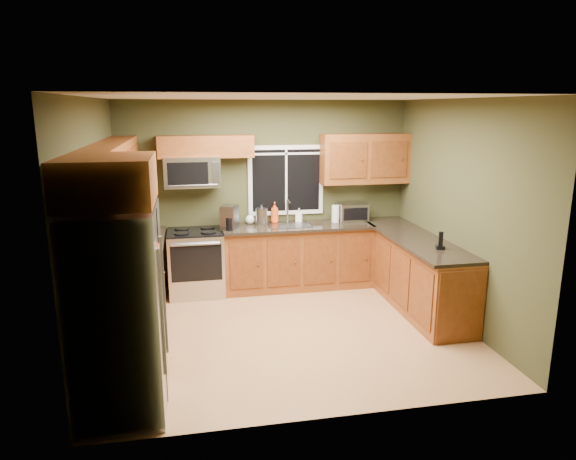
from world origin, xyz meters
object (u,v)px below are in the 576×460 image
object	(u,v)px
toaster_oven	(352,212)
coffee_maker	(229,218)
refrigerator	(118,313)
cordless_phone	(440,244)
range	(196,262)
microwave	(192,172)
kettle	(262,216)
soap_bottle_a	(275,212)
soap_bottle_c	(250,218)
paper_towel_roll	(335,214)
soap_bottle_b	(299,215)

from	to	relation	value
toaster_oven	coffee_maker	distance (m)	1.86
refrigerator	cordless_phone	bearing A→B (deg)	18.64
range	cordless_phone	distance (m)	3.32
range	coffee_maker	size ratio (longest dim) A/B	2.81
microwave	kettle	size ratio (longest dim) A/B	2.53
coffee_maker	soap_bottle_a	bearing A→B (deg)	21.92
refrigerator	soap_bottle_c	world-z (taller)	refrigerator
coffee_maker	cordless_phone	size ratio (longest dim) A/B	1.57
microwave	cordless_phone	world-z (taller)	microwave
paper_towel_roll	soap_bottle_a	distance (m)	0.90
toaster_oven	cordless_phone	world-z (taller)	toaster_oven
range	soap_bottle_c	xyz separation A→B (m)	(0.80, 0.23, 0.56)
paper_towel_roll	soap_bottle_c	xyz separation A→B (m)	(-1.25, 0.13, -0.04)
kettle	paper_towel_roll	xyz separation A→B (m)	(1.09, -0.02, -0.01)
toaster_oven	soap_bottle_b	world-z (taller)	toaster_oven
cordless_phone	microwave	bearing A→B (deg)	149.33
kettle	paper_towel_roll	size ratio (longest dim) A/B	1.09
range	microwave	bearing A→B (deg)	90.02
refrigerator	paper_towel_roll	bearing A→B (deg)	46.34
coffee_maker	soap_bottle_a	world-z (taller)	coffee_maker
soap_bottle_c	cordless_phone	size ratio (longest dim) A/B	0.83
refrigerator	microwave	world-z (taller)	microwave
microwave	soap_bottle_c	size ratio (longest dim) A/B	4.30
coffee_maker	soap_bottle_b	distance (m)	1.09
toaster_oven	paper_towel_roll	xyz separation A→B (m)	(-0.28, -0.05, -0.01)
range	soap_bottle_b	size ratio (longest dim) A/B	4.68
toaster_oven	soap_bottle_b	xyz separation A→B (m)	(-0.80, 0.08, -0.03)
soap_bottle_a	toaster_oven	bearing A→B (deg)	-4.12
soap_bottle_b	kettle	bearing A→B (deg)	-169.29
soap_bottle_c	cordless_phone	bearing A→B (deg)	-40.93
microwave	soap_bottle_a	world-z (taller)	microwave
microwave	soap_bottle_b	size ratio (longest dim) A/B	3.79
range	toaster_oven	distance (m)	2.41
kettle	coffee_maker	bearing A→B (deg)	-160.74
soap_bottle_a	soap_bottle_b	distance (m)	0.37
refrigerator	soap_bottle_a	bearing A→B (deg)	58.31
range	kettle	bearing A→B (deg)	7.26
refrigerator	microwave	distance (m)	3.10
range	soap_bottle_c	distance (m)	1.00
soap_bottle_b	soap_bottle_c	xyz separation A→B (m)	(-0.73, 0.00, -0.01)
soap_bottle_a	cordless_phone	world-z (taller)	soap_bottle_a
range	kettle	xyz separation A→B (m)	(0.96, 0.12, 0.61)
soap_bottle_b	cordless_phone	bearing A→B (deg)	-53.24
kettle	microwave	bearing A→B (deg)	179.13
refrigerator	cordless_phone	world-z (taller)	refrigerator
microwave	soap_bottle_a	size ratio (longest dim) A/B	2.48
toaster_oven	cordless_phone	size ratio (longest dim) A/B	2.02
range	coffee_maker	world-z (taller)	coffee_maker
soap_bottle_a	range	bearing A→B (deg)	-168.79
kettle	soap_bottle_c	xyz separation A→B (m)	(-0.16, 0.11, -0.05)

